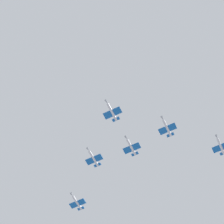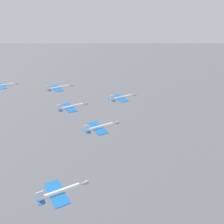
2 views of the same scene
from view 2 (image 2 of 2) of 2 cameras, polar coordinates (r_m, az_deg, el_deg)
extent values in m
cylinder|color=white|center=(103.18, 2.00, 3.11)|extent=(9.36, 3.04, 1.14)
cone|color=#9EA3AD|center=(106.01, 4.65, 3.67)|extent=(2.25, 1.49, 1.08)
cube|color=blue|center=(102.95, 1.75, 3.03)|extent=(4.95, 8.79, 0.19)
cube|color=blue|center=(101.30, 0.01, 2.68)|extent=(2.15, 3.75, 0.19)
cube|color=white|center=(100.97, 0.05, 3.17)|extent=(1.66, 0.50, 1.86)
cylinder|color=white|center=(111.85, -11.59, 5.14)|extent=(9.36, 3.04, 1.14)
cone|color=#9EA3AD|center=(113.51, -8.86, 5.67)|extent=(2.25, 1.49, 1.08)
cube|color=blue|center=(111.73, -11.84, 5.07)|extent=(4.95, 8.79, 0.19)
cube|color=blue|center=(110.82, -13.59, 4.74)|extent=(2.15, 3.75, 0.19)
cube|color=white|center=(110.52, -13.60, 5.20)|extent=(1.66, 0.50, 1.86)
cylinder|color=white|center=(79.31, -2.81, -3.36)|extent=(9.36, 3.04, 1.14)
cone|color=#9EA3AD|center=(81.64, 0.77, -2.42)|extent=(2.25, 1.49, 1.08)
cube|color=blue|center=(79.14, -3.15, -3.48)|extent=(4.95, 8.79, 0.19)
cube|color=blue|center=(77.85, -5.51, -4.06)|extent=(2.15, 3.75, 0.19)
cube|color=white|center=(77.42, -5.48, -3.45)|extent=(1.66, 0.50, 1.86)
cylinder|color=white|center=(94.71, -8.99, 1.06)|extent=(9.36, 3.04, 1.14)
cone|color=#9EA3AD|center=(96.55, -5.84, 1.75)|extent=(2.25, 1.49, 1.08)
cube|color=blue|center=(94.58, -9.28, 0.97)|extent=(4.95, 8.79, 0.19)
cube|color=blue|center=(93.57, -11.32, 0.55)|extent=(2.15, 3.75, 0.19)
cube|color=white|center=(93.21, -11.33, 1.08)|extent=(1.66, 0.50, 1.86)
cylinder|color=white|center=(126.79, -22.51, 5.29)|extent=(9.36, 3.04, 1.14)
cone|color=#9EA3AD|center=(127.41, -20.00, 5.81)|extent=(2.25, 1.49, 1.08)
cube|color=blue|center=(126.76, -22.74, 5.22)|extent=(4.95, 8.79, 0.19)
cylinder|color=white|center=(59.96, -11.41, -16.67)|extent=(9.36, 3.04, 1.14)
cone|color=#9EA3AD|center=(61.25, -6.19, -15.14)|extent=(2.25, 1.49, 1.08)
cube|color=blue|center=(59.90, -11.90, -16.84)|extent=(4.95, 8.79, 0.19)
cube|color=blue|center=(59.35, -15.32, -17.71)|extent=(2.15, 3.75, 0.19)
cube|color=white|center=(58.73, -15.35, -17.03)|extent=(1.66, 0.50, 1.86)
camera|label=1|loc=(257.78, 11.83, -25.16)|focal=62.72mm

